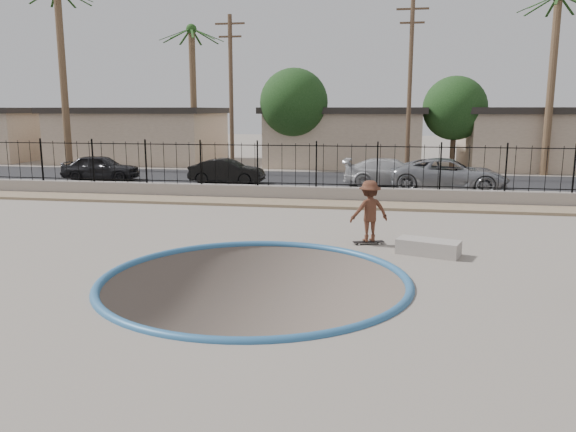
% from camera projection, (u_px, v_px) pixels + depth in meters
% --- Properties ---
extents(ground, '(120.00, 120.00, 2.20)m').
position_uv_depth(ground, '(320.00, 219.00, 25.39)').
color(ground, slate).
rests_on(ground, ground).
extents(bowl_pit, '(6.84, 6.84, 1.80)m').
position_uv_depth(bowl_pit, '(255.00, 280.00, 12.60)').
color(bowl_pit, '#53483F').
rests_on(bowl_pit, ground).
extents(coping_ring, '(7.04, 7.04, 0.20)m').
position_uv_depth(coping_ring, '(255.00, 280.00, 12.60)').
color(coping_ring, '#2C6090').
rests_on(coping_ring, ground).
extents(rock_strip, '(42.00, 1.60, 0.11)m').
position_uv_depth(rock_strip, '(313.00, 204.00, 22.46)').
color(rock_strip, '#9C8066').
rests_on(rock_strip, ground).
extents(retaining_wall, '(42.00, 0.45, 0.60)m').
position_uv_depth(retaining_wall, '(316.00, 194.00, 23.48)').
color(retaining_wall, gray).
rests_on(retaining_wall, ground).
extents(fence, '(40.00, 0.04, 1.80)m').
position_uv_depth(fence, '(316.00, 165.00, 23.25)').
color(fence, black).
rests_on(fence, retaining_wall).
extents(street, '(90.00, 8.00, 0.04)m').
position_uv_depth(street, '(331.00, 181.00, 30.02)').
color(street, black).
rests_on(street, ground).
extents(house_west, '(11.60, 8.60, 3.90)m').
position_uv_depth(house_west, '(141.00, 134.00, 41.35)').
color(house_west, tan).
rests_on(house_west, ground).
extents(house_center, '(10.60, 8.60, 3.90)m').
position_uv_depth(house_center, '(345.00, 136.00, 38.85)').
color(house_center, tan).
rests_on(house_center, ground).
extents(house_east, '(12.60, 8.60, 3.90)m').
position_uv_depth(house_east, '(560.00, 138.00, 36.51)').
color(house_east, tan).
rests_on(house_east, ground).
extents(palm_left, '(2.30, 2.30, 11.30)m').
position_uv_depth(palm_left, '(60.00, 40.00, 34.27)').
color(palm_left, brown).
rests_on(palm_left, ground).
extents(palm_mid, '(2.30, 2.30, 9.30)m').
position_uv_depth(palm_mid, '(192.00, 65.00, 37.22)').
color(palm_mid, brown).
rests_on(palm_mid, ground).
extents(palm_right, '(2.30, 2.30, 10.30)m').
position_uv_depth(palm_right, '(555.00, 45.00, 31.49)').
color(palm_right, brown).
rests_on(palm_right, ground).
extents(utility_pole_left, '(1.70, 0.24, 9.00)m').
position_uv_depth(utility_pole_left, '(231.00, 93.00, 32.08)').
color(utility_pole_left, '#473323').
rests_on(utility_pole_left, ground).
extents(utility_pole_mid, '(1.70, 0.24, 9.50)m').
position_uv_depth(utility_pole_mid, '(410.00, 87.00, 30.36)').
color(utility_pole_mid, '#473323').
rests_on(utility_pole_mid, ground).
extents(street_tree_left, '(4.32, 4.32, 6.36)m').
position_uv_depth(street_tree_left, '(294.00, 103.00, 35.55)').
color(street_tree_left, '#473323').
rests_on(street_tree_left, ground).
extents(street_tree_mid, '(3.96, 3.96, 5.83)m').
position_uv_depth(street_tree_mid, '(455.00, 108.00, 34.91)').
color(street_tree_mid, '#473323').
rests_on(street_tree_mid, ground).
extents(skater, '(1.28, 1.03, 1.73)m').
position_uv_depth(skater, '(369.00, 214.00, 15.82)').
color(skater, brown).
rests_on(skater, ground).
extents(skateboard, '(0.91, 0.49, 0.08)m').
position_uv_depth(skateboard, '(369.00, 242.00, 15.97)').
color(skateboard, black).
rests_on(skateboard, ground).
extents(concrete_ledge, '(1.74, 1.17, 0.40)m').
position_uv_depth(concrete_ledge, '(428.00, 247.00, 14.79)').
color(concrete_ledge, gray).
rests_on(concrete_ledge, ground).
extents(car_a, '(4.15, 1.98, 1.37)m').
position_uv_depth(car_a, '(101.00, 168.00, 29.98)').
color(car_a, black).
rests_on(car_a, street).
extents(car_b, '(3.80, 1.34, 1.25)m').
position_uv_depth(car_b, '(227.00, 171.00, 28.70)').
color(car_b, black).
rests_on(car_b, street).
extents(car_c, '(4.80, 2.09, 1.37)m').
position_uv_depth(car_c, '(392.00, 173.00, 27.42)').
color(car_c, '#BDBDBF').
rests_on(car_c, street).
extents(car_d, '(5.52, 2.82, 1.49)m').
position_uv_depth(car_d, '(449.00, 174.00, 26.25)').
color(car_d, gray).
rests_on(car_d, street).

